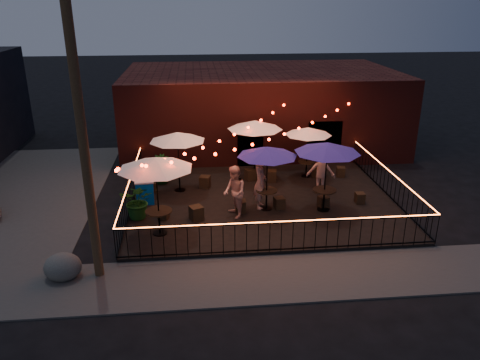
{
  "coord_description": "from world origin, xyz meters",
  "views": [
    {
      "loc": [
        -2.51,
        -14.52,
        7.45
      ],
      "look_at": [
        -0.93,
        1.43,
        1.24
      ],
      "focal_mm": 35.0,
      "sensor_mm": 36.0,
      "label": 1
    }
  ],
  "objects_px": {
    "cafe_table_1": "(177,137)",
    "cooler": "(145,192)",
    "utility_pole": "(83,143)",
    "cafe_table_3": "(255,126)",
    "boulder": "(63,267)",
    "cafe_table_2": "(267,152)",
    "cafe_table_0": "(155,164)",
    "cafe_table_4": "(327,148)",
    "cafe_table_5": "(308,132)"
  },
  "relations": [
    {
      "from": "utility_pole",
      "to": "cafe_table_5",
      "type": "bearing_deg",
      "value": 42.31
    },
    {
      "from": "utility_pole",
      "to": "cafe_table_5",
      "type": "distance_m",
      "value": 10.55
    },
    {
      "from": "cafe_table_1",
      "to": "cafe_table_3",
      "type": "bearing_deg",
      "value": 18.8
    },
    {
      "from": "cafe_table_2",
      "to": "cooler",
      "type": "height_order",
      "value": "cafe_table_2"
    },
    {
      "from": "cafe_table_2",
      "to": "cafe_table_3",
      "type": "relative_size",
      "value": 0.88
    },
    {
      "from": "cafe_table_1",
      "to": "cooler",
      "type": "relative_size",
      "value": 2.98
    },
    {
      "from": "cafe_table_0",
      "to": "cooler",
      "type": "height_order",
      "value": "cafe_table_0"
    },
    {
      "from": "cafe_table_1",
      "to": "cafe_table_5",
      "type": "xyz_separation_m",
      "value": [
        5.5,
        1.08,
        -0.22
      ]
    },
    {
      "from": "cafe_table_3",
      "to": "cafe_table_5",
      "type": "bearing_deg",
      "value": -0.27
    },
    {
      "from": "utility_pole",
      "to": "cafe_table_5",
      "type": "relative_size",
      "value": 3.22
    },
    {
      "from": "cafe_table_2",
      "to": "cafe_table_5",
      "type": "height_order",
      "value": "cafe_table_2"
    },
    {
      "from": "utility_pole",
      "to": "boulder",
      "type": "xyz_separation_m",
      "value": [
        -0.98,
        -0.06,
        -3.62
      ]
    },
    {
      "from": "cafe_table_0",
      "to": "cafe_table_2",
      "type": "distance_m",
      "value": 4.15
    },
    {
      "from": "cooler",
      "to": "cafe_table_5",
      "type": "bearing_deg",
      "value": 12.88
    },
    {
      "from": "boulder",
      "to": "cafe_table_4",
      "type": "bearing_deg",
      "value": 22.6
    },
    {
      "from": "cafe_table_0",
      "to": "cafe_table_3",
      "type": "relative_size",
      "value": 1.13
    },
    {
      "from": "cafe_table_3",
      "to": "boulder",
      "type": "relative_size",
      "value": 2.84
    },
    {
      "from": "cafe_table_0",
      "to": "cafe_table_3",
      "type": "height_order",
      "value": "cafe_table_0"
    },
    {
      "from": "cafe_table_1",
      "to": "cooler",
      "type": "xyz_separation_m",
      "value": [
        -1.28,
        -1.19,
        -1.77
      ]
    },
    {
      "from": "cafe_table_2",
      "to": "cafe_table_5",
      "type": "distance_m",
      "value": 3.94
    },
    {
      "from": "boulder",
      "to": "cafe_table_2",
      "type": "bearing_deg",
      "value": 30.85
    },
    {
      "from": "cooler",
      "to": "boulder",
      "type": "distance_m",
      "value": 5.15
    },
    {
      "from": "utility_pole",
      "to": "boulder",
      "type": "height_order",
      "value": "utility_pole"
    },
    {
      "from": "cafe_table_1",
      "to": "cafe_table_3",
      "type": "relative_size",
      "value": 1.01
    },
    {
      "from": "utility_pole",
      "to": "cafe_table_2",
      "type": "bearing_deg",
      "value": 34.81
    },
    {
      "from": "cafe_table_0",
      "to": "cafe_table_5",
      "type": "bearing_deg",
      "value": 38.35
    },
    {
      "from": "utility_pole",
      "to": "cafe_table_3",
      "type": "distance_m",
      "value": 8.96
    },
    {
      "from": "cafe_table_0",
      "to": "cooler",
      "type": "bearing_deg",
      "value": 105.37
    },
    {
      "from": "cafe_table_0",
      "to": "cafe_table_1",
      "type": "height_order",
      "value": "cafe_table_0"
    },
    {
      "from": "utility_pole",
      "to": "cafe_table_0",
      "type": "distance_m",
      "value": 3.05
    },
    {
      "from": "utility_pole",
      "to": "cafe_table_4",
      "type": "bearing_deg",
      "value": 24.86
    },
    {
      "from": "cafe_table_1",
      "to": "cafe_table_2",
      "type": "height_order",
      "value": "cafe_table_1"
    },
    {
      "from": "cafe_table_4",
      "to": "boulder",
      "type": "distance_m",
      "value": 9.46
    },
    {
      "from": "cafe_table_2",
      "to": "boulder",
      "type": "distance_m",
      "value": 7.72
    },
    {
      "from": "cafe_table_3",
      "to": "utility_pole",
      "type": "bearing_deg",
      "value": -127.57
    },
    {
      "from": "boulder",
      "to": "cafe_table_3",
      "type": "bearing_deg",
      "value": 47.93
    },
    {
      "from": "boulder",
      "to": "cafe_table_0",
      "type": "bearing_deg",
      "value": 40.9
    },
    {
      "from": "cafe_table_1",
      "to": "cafe_table_5",
      "type": "bearing_deg",
      "value": 11.11
    },
    {
      "from": "cafe_table_5",
      "to": "cooler",
      "type": "bearing_deg",
      "value": -161.52
    },
    {
      "from": "cafe_table_3",
      "to": "cafe_table_4",
      "type": "xyz_separation_m",
      "value": [
        2.13,
        -3.52,
        0.03
      ]
    },
    {
      "from": "cafe_table_0",
      "to": "cafe_table_4",
      "type": "relative_size",
      "value": 1.01
    },
    {
      "from": "cafe_table_0",
      "to": "cafe_table_5",
      "type": "distance_m",
      "value": 7.77
    },
    {
      "from": "cafe_table_4",
      "to": "cooler",
      "type": "distance_m",
      "value": 7.0
    },
    {
      "from": "cafe_table_1",
      "to": "boulder",
      "type": "xyz_separation_m",
      "value": [
        -3.17,
        -5.97,
        -2.01
      ]
    },
    {
      "from": "boulder",
      "to": "cooler",
      "type": "bearing_deg",
      "value": 68.52
    },
    {
      "from": "cafe_table_3",
      "to": "cafe_table_4",
      "type": "height_order",
      "value": "cafe_table_4"
    },
    {
      "from": "utility_pole",
      "to": "cooler",
      "type": "height_order",
      "value": "utility_pole"
    },
    {
      "from": "cafe_table_3",
      "to": "cafe_table_5",
      "type": "height_order",
      "value": "cafe_table_3"
    },
    {
      "from": "cafe_table_3",
      "to": "cooler",
      "type": "height_order",
      "value": "cafe_table_3"
    },
    {
      "from": "cafe_table_0",
      "to": "cafe_table_4",
      "type": "bearing_deg",
      "value": 12.4
    }
  ]
}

